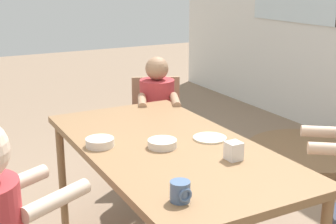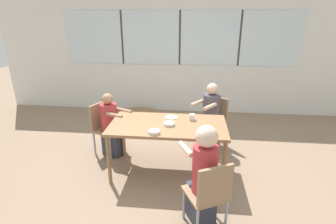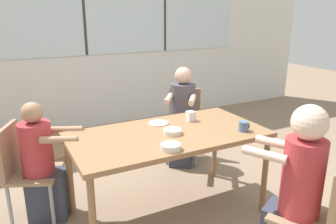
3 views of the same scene
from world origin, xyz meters
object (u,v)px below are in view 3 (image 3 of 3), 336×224
(chair_for_woman_green_shirt, at_px, (22,165))
(chair_for_man_blue_shirt, at_px, (184,118))
(bowl_cereal, at_px, (172,131))
(folded_table_stack, at_px, (36,149))
(person_man_blue_shirt, at_px, (182,121))
(coffee_mug, at_px, (244,126))
(chair_for_man_teal_shirt, at_px, (320,210))
(person_woman_green_shirt, at_px, (42,167))
(bowl_white_shallow, at_px, (171,147))
(person_man_teal_shirt, at_px, (296,194))
(milk_carton_small, at_px, (191,116))

(chair_for_woman_green_shirt, xyz_separation_m, chair_for_man_blue_shirt, (1.85, 0.49, 0.00))
(bowl_cereal, distance_m, folded_table_stack, 2.33)
(chair_for_man_blue_shirt, distance_m, bowl_cereal, 1.28)
(person_man_blue_shirt, relative_size, coffee_mug, 13.03)
(bowl_cereal, relative_size, folded_table_stack, 0.13)
(chair_for_man_teal_shirt, bearing_deg, person_woman_green_shirt, 108.41)
(person_man_blue_shirt, bearing_deg, chair_for_man_blue_shirt, -90.00)
(chair_for_man_teal_shirt, bearing_deg, bowl_white_shallow, 105.40)
(folded_table_stack, bearing_deg, bowl_white_shallow, -71.61)
(person_man_teal_shirt, xyz_separation_m, folded_table_stack, (-1.38, 2.92, -0.52))
(person_man_blue_shirt, distance_m, milk_carton_small, 0.79)
(chair_for_man_teal_shirt, xyz_separation_m, bowl_white_shallow, (-0.69, 0.77, 0.28))
(chair_for_woman_green_shirt, bearing_deg, milk_carton_small, 101.69)
(chair_for_man_blue_shirt, relative_size, person_woman_green_shirt, 0.81)
(chair_for_man_teal_shirt, distance_m, coffee_mug, 0.89)
(chair_for_man_blue_shirt, xyz_separation_m, milk_carton_small, (-0.40, -0.80, 0.31))
(chair_for_man_blue_shirt, height_order, milk_carton_small, milk_carton_small)
(person_man_blue_shirt, bearing_deg, chair_for_man_teal_shirt, 123.88)
(chair_for_woman_green_shirt, bearing_deg, chair_for_man_teal_shirt, 70.11)
(chair_for_man_teal_shirt, height_order, person_man_teal_shirt, person_man_teal_shirt)
(bowl_white_shallow, relative_size, bowl_cereal, 0.98)
(chair_for_woman_green_shirt, xyz_separation_m, person_woman_green_shirt, (0.15, -0.07, -0.03))
(chair_for_woman_green_shirt, distance_m, person_man_blue_shirt, 1.79)
(chair_for_man_blue_shirt, bearing_deg, chair_for_woman_green_shirt, 51.29)
(milk_carton_small, xyz_separation_m, bowl_white_shallow, (-0.48, -0.51, -0.02))
(milk_carton_small, bearing_deg, person_man_blue_shirt, 65.87)
(chair_for_man_teal_shirt, bearing_deg, person_man_teal_shirt, 90.00)
(chair_for_man_teal_shirt, bearing_deg, milk_carton_small, 73.07)
(person_man_teal_shirt, bearing_deg, person_man_blue_shirt, 58.66)
(coffee_mug, height_order, milk_carton_small, milk_carton_small)
(chair_for_man_blue_shirt, xyz_separation_m, bowl_cereal, (-0.71, -1.03, 0.28))
(coffee_mug, bearing_deg, person_man_teal_shirt, -99.40)
(milk_carton_small, relative_size, folded_table_stack, 0.08)
(person_man_blue_shirt, distance_m, bowl_cereal, 1.12)
(chair_for_woman_green_shirt, distance_m, chair_for_man_teal_shirt, 2.31)
(folded_table_stack, bearing_deg, person_man_teal_shirt, -64.70)
(bowl_white_shallow, bearing_deg, folded_table_stack, 108.39)
(person_man_teal_shirt, bearing_deg, bowl_cereal, 90.13)
(bowl_cereal, bearing_deg, chair_for_man_teal_shirt, -63.60)
(person_man_blue_shirt, xyz_separation_m, person_man_teal_shirt, (-0.16, -1.81, 0.04))
(person_woman_green_shirt, relative_size, bowl_cereal, 6.88)
(person_woman_green_shirt, height_order, bowl_white_shallow, person_woman_green_shirt)
(chair_for_woman_green_shirt, xyz_separation_m, bowl_cereal, (1.14, -0.54, 0.28))
(person_man_teal_shirt, height_order, bowl_cereal, person_man_teal_shirt)
(coffee_mug, xyz_separation_m, milk_carton_small, (-0.26, 0.44, 0.00))
(person_woman_green_shirt, distance_m, person_man_blue_shirt, 1.66)
(chair_for_man_blue_shirt, relative_size, milk_carton_small, 9.52)
(chair_for_man_blue_shirt, bearing_deg, folded_table_stack, 5.75)
(chair_for_woman_green_shirt, height_order, chair_for_man_teal_shirt, same)
(chair_for_woman_green_shirt, relative_size, person_woman_green_shirt, 0.81)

